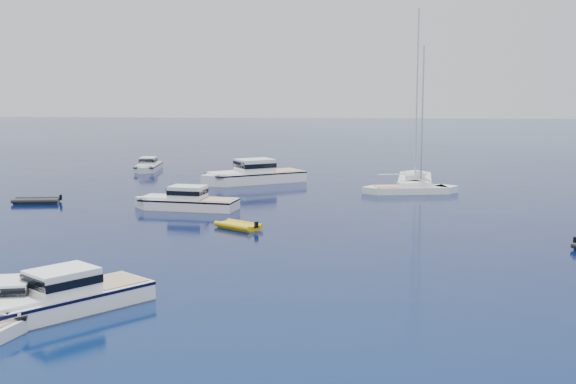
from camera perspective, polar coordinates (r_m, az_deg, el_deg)
ground at (r=34.52m, az=-7.17°, el=-10.03°), size 400.00×400.00×0.00m
motor_cruiser_near at (r=38.50m, az=-19.92°, el=-8.54°), size 4.15×8.16×2.05m
motor_cruiser_left at (r=38.11m, az=-16.64°, el=-8.56°), size 8.69×9.57×2.61m
motor_cruiser_centre at (r=65.96m, az=-7.62°, el=-1.27°), size 10.13×4.53×2.56m
motor_cruiser_distant at (r=82.47m, az=-2.63°, el=0.69°), size 12.62×9.84×3.28m
motor_cruiser_horizon at (r=95.49m, az=-10.37°, el=1.59°), size 2.91×8.07×2.08m
sailboat_centre at (r=75.76m, az=9.10°, el=-0.08°), size 10.36×4.23×14.79m
sailboat_sails_r at (r=82.28m, az=9.43°, el=0.57°), size 4.62×13.12×18.89m
tender_yellow at (r=56.83m, az=-3.72°, el=-2.74°), size 4.15×3.83×0.95m
tender_grey_far at (r=72.21m, az=-18.21°, el=-0.79°), size 4.56×2.89×0.95m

